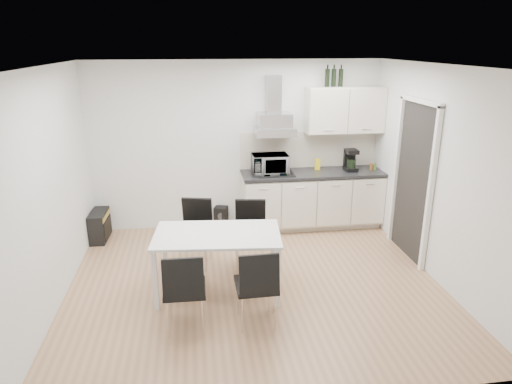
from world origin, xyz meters
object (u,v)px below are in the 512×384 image
chair_far_left (195,234)px  chair_near_right (256,286)px  dining_table (217,240)px  floor_speaker (221,217)px  kitchenette (314,176)px  chair_near_left (185,290)px  chair_far_right (250,236)px  guitar_amp (100,226)px

chair_far_left → chair_near_right: size_ratio=1.00×
dining_table → chair_far_left: (-0.26, 0.74, -0.23)m
floor_speaker → kitchenette: bearing=12.5°
chair_far_left → chair_near_left: same height
kitchenette → chair_far_left: bearing=-149.5°
chair_far_right → chair_near_right: (-0.11, -1.28, 0.00)m
chair_far_right → floor_speaker: chair_far_right is taller
chair_far_left → guitar_amp: (-1.41, 1.03, -0.22)m
kitchenette → dining_table: (-1.63, -1.85, -0.16)m
dining_table → chair_far_left: chair_far_left is taller
chair_near_right → floor_speaker: bearing=92.8°
chair_far_right → chair_far_left: bearing=-3.6°
kitchenette → floor_speaker: bearing=173.6°
kitchenette → floor_speaker: kitchenette is taller
dining_table → floor_speaker: size_ratio=4.51×
chair_far_right → chair_near_left: same height
chair_far_left → floor_speaker: size_ratio=2.62×
dining_table → chair_near_left: size_ratio=1.72×
chair_near_left → floor_speaker: 2.76m
kitchenette → chair_far_right: (-1.17, -1.27, -0.39)m
chair_far_left → dining_table: bearing=122.2°
chair_far_right → chair_near_right: size_ratio=1.00×
floor_speaker → dining_table: bearing=-75.9°
chair_far_left → guitar_amp: bearing=-22.9°
chair_far_left → chair_near_left: (-0.12, -1.41, 0.00)m
chair_far_left → chair_near_right: same height
chair_near_left → chair_far_left: bearing=86.1°
chair_far_right → chair_near_left: bearing=65.0°
kitchenette → chair_far_left: kitchenette is taller
chair_far_right → guitar_amp: chair_far_right is taller
guitar_amp → floor_speaker: guitar_amp is taller
chair_far_left → floor_speaker: (0.42, 1.28, -0.27)m
chair_near_right → guitar_amp: (-2.02, 2.47, -0.22)m
chair_far_right → guitar_amp: bearing=-20.5°
chair_near_right → guitar_amp: bearing=128.3°
dining_table → chair_far_left: size_ratio=1.72×
chair_far_right → floor_speaker: size_ratio=2.62×
kitchenette → chair_near_right: 2.88m
chair_near_right → guitar_amp: 3.20m
dining_table → guitar_amp: 2.47m
chair_far_left → chair_near_left: bearing=98.2°
chair_far_left → chair_far_right: same height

